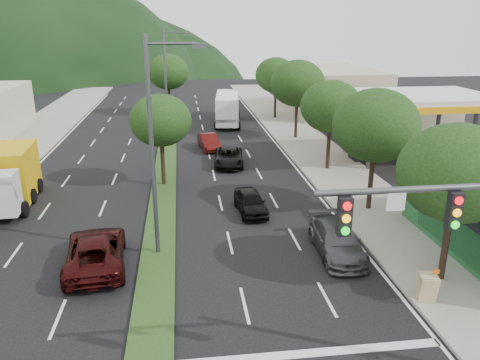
{
  "coord_description": "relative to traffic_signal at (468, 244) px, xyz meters",
  "views": [
    {
      "loc": [
        1.36,
        -12.28,
        10.4
      ],
      "look_at": [
        4.47,
        12.34,
        2.06
      ],
      "focal_mm": 35.0,
      "sensor_mm": 36.0,
      "label": 1
    }
  ],
  "objects": [
    {
      "name": "car_queue_c",
      "position": [
        -5.41,
        28.68,
        -3.98
      ],
      "size": [
        1.9,
        4.16,
        1.32
      ],
      "primitive_type": "imported",
      "rotation": [
        0.0,
        0.0,
        0.13
      ],
      "color": "#470E0B",
      "rests_on": "ground"
    },
    {
      "name": "a_frame_sign",
      "position": [
        1.47,
        3.98,
        -3.83
      ],
      "size": [
        0.8,
        0.88,
        1.51
      ],
      "rotation": [
        0.0,
        0.0,
        -0.19
      ],
      "color": "#D0B37E",
      "rests_on": "sidewalk_right"
    },
    {
      "name": "car_queue_a",
      "position": [
        -3.92,
        14.07,
        -4.0
      ],
      "size": [
        1.78,
        3.9,
        1.3
      ],
      "primitive_type": "imported",
      "rotation": [
        0.0,
        0.0,
        0.07
      ],
      "color": "black",
      "rests_on": "ground"
    },
    {
      "name": "tree_r_b",
      "position": [
        2.97,
        13.54,
        0.39
      ],
      "size": [
        4.8,
        4.8,
        6.94
      ],
      "color": "black",
      "rests_on": "sidewalk_right"
    },
    {
      "name": "tree_r_e",
      "position": [
        2.97,
        41.54,
        0.25
      ],
      "size": [
        4.6,
        4.6,
        6.71
      ],
      "color": "black",
      "rests_on": "sidewalk_right"
    },
    {
      "name": "streetlight_mid",
      "position": [
        -8.82,
        34.54,
        0.94
      ],
      "size": [
        2.6,
        0.25,
        10.0
      ],
      "color": "#47494C",
      "rests_on": "ground"
    },
    {
      "name": "car_queue_b",
      "position": [
        -0.64,
        8.48,
        -3.95
      ],
      "size": [
        2.12,
        4.86,
        1.39
      ],
      "primitive_type": "imported",
      "rotation": [
        0.0,
        0.0,
        -0.03
      ],
      "color": "#434448",
      "rests_on": "ground"
    },
    {
      "name": "tree_r_a",
      "position": [
        2.97,
        5.54,
        0.17
      ],
      "size": [
        4.6,
        4.6,
        6.63
      ],
      "color": "black",
      "rests_on": "sidewalk_right"
    },
    {
      "name": "sidewalk_right",
      "position": [
        3.47,
        26.54,
        -4.57
      ],
      "size": [
        5.0,
        90.0,
        0.15
      ],
      "primitive_type": "cube",
      "color": "gray",
      "rests_on": "ground"
    },
    {
      "name": "median",
      "position": [
        -9.03,
        29.54,
        -4.59
      ],
      "size": [
        1.6,
        56.0,
        0.12
      ],
      "primitive_type": "cube",
      "color": "#1C3714",
      "rests_on": "ground"
    },
    {
      "name": "gas_canopy",
      "position": [
        9.97,
        23.54,
        0.0
      ],
      "size": [
        12.2,
        8.2,
        5.25
      ],
      "color": "silver",
      "rests_on": "ground"
    },
    {
      "name": "tree_r_c",
      "position": [
        2.97,
        21.54,
        0.1
      ],
      "size": [
        4.4,
        4.4,
        6.48
      ],
      "color": "black",
      "rests_on": "sidewalk_right"
    },
    {
      "name": "tree_med_near",
      "position": [
        -9.03,
        19.54,
        -0.22
      ],
      "size": [
        4.0,
        4.0,
        6.02
      ],
      "color": "black",
      "rests_on": "median"
    },
    {
      "name": "tree_med_far",
      "position": [
        -9.03,
        45.54,
        0.36
      ],
      "size": [
        4.8,
        4.8,
        6.94
      ],
      "color": "black",
      "rests_on": "median"
    },
    {
      "name": "box_truck",
      "position": [
        -18.03,
        17.4,
        -3.1
      ],
      "size": [
        3.0,
        6.8,
        3.27
      ],
      "rotation": [
        0.0,
        0.0,
        3.22
      ],
      "color": "silver",
      "rests_on": "ground"
    },
    {
      "name": "motorhome",
      "position": [
        -2.72,
        39.28,
        -2.95
      ],
      "size": [
        3.4,
        8.52,
        3.19
      ],
      "rotation": [
        0.0,
        0.0,
        -0.11
      ],
      "color": "white",
      "rests_on": "ground"
    },
    {
      "name": "suv_maroon",
      "position": [
        -11.72,
        8.69,
        -3.89
      ],
      "size": [
        3.05,
        5.67,
        1.51
      ],
      "primitive_type": "imported",
      "rotation": [
        0.0,
        0.0,
        3.24
      ],
      "color": "black",
      "rests_on": "ground"
    },
    {
      "name": "traffic_signal",
      "position": [
        0.0,
        0.0,
        0.0
      ],
      "size": [
        6.12,
        0.4,
        7.0
      ],
      "color": "#47494C",
      "rests_on": "ground"
    },
    {
      "name": "streetlight_near",
      "position": [
        -8.82,
        9.54,
        0.94
      ],
      "size": [
        2.6,
        0.25,
        10.0
      ],
      "color": "#47494C",
      "rests_on": "ground"
    },
    {
      "name": "car_queue_d",
      "position": [
        -4.19,
        23.68,
        -4.0
      ],
      "size": [
        2.59,
        4.84,
        1.29
      ],
      "primitive_type": "imported",
      "rotation": [
        0.0,
        0.0,
        -0.1
      ],
      "color": "black",
      "rests_on": "ground"
    },
    {
      "name": "tree_r_d",
      "position": [
        2.97,
        31.54,
        0.54
      ],
      "size": [
        5.0,
        5.0,
        7.17
      ],
      "color": "black",
      "rests_on": "sidewalk_right"
    },
    {
      "name": "bldg_right_far",
      "position": [
        10.47,
        45.54,
        -2.05
      ],
      "size": [
        10.0,
        16.0,
        5.2
      ],
      "primitive_type": "cube",
      "color": "beige",
      "rests_on": "ground"
    }
  ]
}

